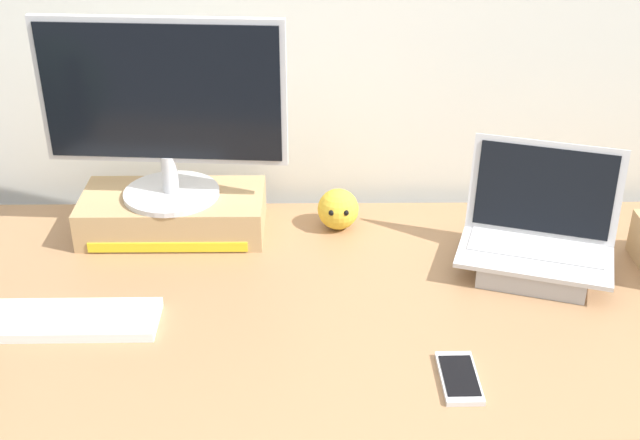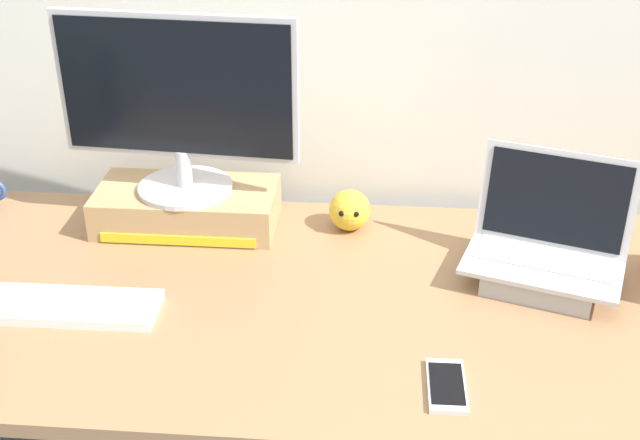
{
  "view_description": "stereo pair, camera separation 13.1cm",
  "coord_description": "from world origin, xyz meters",
  "views": [
    {
      "loc": [
        -0.01,
        -1.41,
        1.7
      ],
      "look_at": [
        0.0,
        0.0,
        0.93
      ],
      "focal_mm": 46.56,
      "sensor_mm": 36.0,
      "label": 1
    },
    {
      "loc": [
        0.12,
        -1.41,
        1.7
      ],
      "look_at": [
        0.0,
        0.0,
        0.93
      ],
      "focal_mm": 46.56,
      "sensor_mm": 36.0,
      "label": 2
    }
  ],
  "objects": [
    {
      "name": "cell_phone",
      "position": [
        0.24,
        -0.26,
        0.75
      ],
      "size": [
        0.07,
        0.14,
        0.01
      ],
      "rotation": [
        0.0,
        0.0,
        0.01
      ],
      "color": "silver",
      "rests_on": "desk"
    },
    {
      "name": "desk",
      "position": [
        0.0,
        0.0,
        0.69
      ],
      "size": [
        2.09,
        0.83,
        0.75
      ],
      "color": "#99704C",
      "rests_on": "ground"
    },
    {
      "name": "plush_toy",
      "position": [
        0.05,
        0.29,
        0.79
      ],
      "size": [
        0.1,
        0.1,
        0.1
      ],
      "color": "gold",
      "rests_on": "desk"
    },
    {
      "name": "toner_box_yellow",
      "position": [
        -0.34,
        0.28,
        0.79
      ],
      "size": [
        0.42,
        0.21,
        0.09
      ],
      "color": "tan",
      "rests_on": "desk"
    },
    {
      "name": "external_keyboard",
      "position": [
        -0.53,
        -0.09,
        0.76
      ],
      "size": [
        0.44,
        0.13,
        0.02
      ],
      "rotation": [
        0.0,
        0.0,
        0.01
      ],
      "color": "white",
      "rests_on": "desk"
    },
    {
      "name": "open_laptop",
      "position": [
        0.46,
        0.11,
        0.8
      ],
      "size": [
        0.37,
        0.3,
        0.26
      ],
      "rotation": [
        0.0,
        0.0,
        -0.31
      ],
      "color": "#ADADB2",
      "rests_on": "desk"
    },
    {
      "name": "desktop_monitor",
      "position": [
        -0.34,
        0.28,
        1.05
      ],
      "size": [
        0.54,
        0.22,
        0.41
      ],
      "rotation": [
        0.0,
        0.0,
        -0.07
      ],
      "color": "silver",
      "rests_on": "toner_box_yellow"
    }
  ]
}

